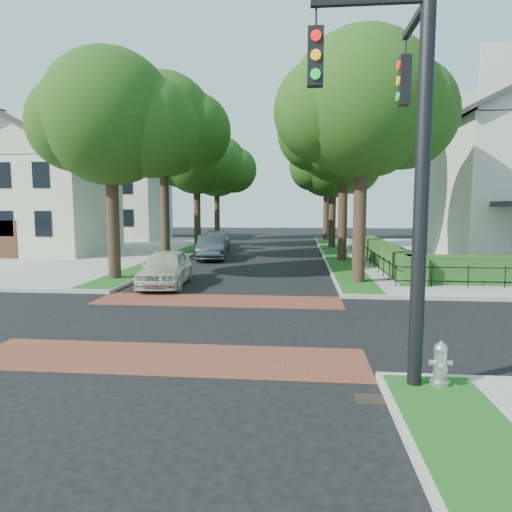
# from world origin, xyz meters

# --- Properties ---
(ground) EXTENTS (120.00, 120.00, 0.00)m
(ground) POSITION_xyz_m (0.00, 0.00, 0.00)
(ground) COLOR black
(ground) RESTS_ON ground
(sidewalk_nw) EXTENTS (30.00, 30.00, 0.15)m
(sidewalk_nw) POSITION_xyz_m (-19.50, 19.00, 0.07)
(sidewalk_nw) COLOR gray
(sidewalk_nw) RESTS_ON ground
(crosswalk_far) EXTENTS (9.00, 2.20, 0.01)m
(crosswalk_far) POSITION_xyz_m (0.00, 3.20, 0.01)
(crosswalk_far) COLOR brown
(crosswalk_far) RESTS_ON ground
(crosswalk_near) EXTENTS (9.00, 2.20, 0.01)m
(crosswalk_near) POSITION_xyz_m (0.00, -3.20, 0.01)
(crosswalk_near) COLOR brown
(crosswalk_near) RESTS_ON ground
(storm_drain) EXTENTS (0.65, 0.45, 0.01)m
(storm_drain) POSITION_xyz_m (4.30, -5.00, 0.01)
(storm_drain) COLOR black
(storm_drain) RESTS_ON ground
(grass_strip_ne) EXTENTS (1.60, 29.80, 0.02)m
(grass_strip_ne) POSITION_xyz_m (5.40, 19.10, 0.16)
(grass_strip_ne) COLOR #194F16
(grass_strip_ne) RESTS_ON sidewalk_ne
(grass_strip_nw) EXTENTS (1.60, 29.80, 0.02)m
(grass_strip_nw) POSITION_xyz_m (-5.40, 19.10, 0.16)
(grass_strip_nw) COLOR #194F16
(grass_strip_nw) RESTS_ON sidewalk_nw
(tree_right_near) EXTENTS (7.75, 6.67, 10.66)m
(tree_right_near) POSITION_xyz_m (5.60, 7.24, 7.63)
(tree_right_near) COLOR black
(tree_right_near) RESTS_ON sidewalk_ne
(tree_right_mid) EXTENTS (8.25, 7.09, 11.22)m
(tree_right_mid) POSITION_xyz_m (5.61, 15.25, 7.99)
(tree_right_mid) COLOR black
(tree_right_mid) RESTS_ON sidewalk_ne
(tree_right_far) EXTENTS (7.25, 6.23, 9.74)m
(tree_right_far) POSITION_xyz_m (5.60, 24.22, 6.91)
(tree_right_far) COLOR black
(tree_right_far) RESTS_ON sidewalk_ne
(tree_right_back) EXTENTS (7.50, 6.45, 10.20)m
(tree_right_back) POSITION_xyz_m (5.60, 33.23, 7.27)
(tree_right_back) COLOR black
(tree_right_back) RESTS_ON sidewalk_ne
(tree_left_near) EXTENTS (7.50, 6.45, 10.20)m
(tree_left_near) POSITION_xyz_m (-5.40, 7.23, 7.27)
(tree_left_near) COLOR black
(tree_left_near) RESTS_ON sidewalk_nw
(tree_left_mid) EXTENTS (8.00, 6.88, 11.48)m
(tree_left_mid) POSITION_xyz_m (-5.39, 15.24, 8.34)
(tree_left_mid) COLOR black
(tree_left_mid) RESTS_ON sidewalk_nw
(tree_left_far) EXTENTS (7.00, 6.02, 9.86)m
(tree_left_far) POSITION_xyz_m (-5.40, 24.22, 7.12)
(tree_left_far) COLOR black
(tree_left_far) RESTS_ON sidewalk_nw
(tree_left_back) EXTENTS (7.75, 6.66, 10.44)m
(tree_left_back) POSITION_xyz_m (-5.40, 33.24, 7.41)
(tree_left_back) COLOR black
(tree_left_back) RESTS_ON sidewalk_nw
(hedge_main_road) EXTENTS (1.00, 18.00, 1.20)m
(hedge_main_road) POSITION_xyz_m (7.70, 15.00, 0.75)
(hedge_main_road) COLOR #1D4317
(hedge_main_road) RESTS_ON sidewalk_ne
(fence_main_road) EXTENTS (0.06, 18.00, 0.90)m
(fence_main_road) POSITION_xyz_m (6.90, 15.00, 0.60)
(fence_main_road) COLOR black
(fence_main_road) RESTS_ON sidewalk_ne
(house_left_near) EXTENTS (10.00, 9.00, 10.14)m
(house_left_near) POSITION_xyz_m (-15.49, 17.99, 5.04)
(house_left_near) COLOR beige
(house_left_near) RESTS_ON sidewalk_nw
(house_left_far) EXTENTS (10.00, 9.00, 10.14)m
(house_left_far) POSITION_xyz_m (-15.49, 31.99, 5.04)
(house_left_far) COLOR silver
(house_left_far) RESTS_ON sidewalk_nw
(traffic_signal) EXTENTS (2.17, 2.00, 8.00)m
(traffic_signal) POSITION_xyz_m (4.89, -4.41, 4.71)
(traffic_signal) COLOR black
(traffic_signal) RESTS_ON sidewalk_se
(parked_car_front) EXTENTS (2.29, 4.78, 1.58)m
(parked_car_front) POSITION_xyz_m (-2.83, 6.09, 0.79)
(parked_car_front) COLOR beige
(parked_car_front) RESTS_ON ground
(parked_car_middle) EXTENTS (2.36, 5.09, 1.62)m
(parked_car_middle) POSITION_xyz_m (-2.76, 16.07, 0.81)
(parked_car_middle) COLOR #212A32
(parked_car_middle) RESTS_ON ground
(parked_car_rear) EXTENTS (2.22, 5.17, 1.48)m
(parked_car_rear) POSITION_xyz_m (-3.60, 20.98, 0.74)
(parked_car_rear) COLOR slate
(parked_car_rear) RESTS_ON ground
(fire_hydrant) EXTENTS (0.43, 0.42, 0.84)m
(fire_hydrant) POSITION_xyz_m (5.55, -4.61, 0.55)
(fire_hydrant) COLOR #A5A5A7
(fire_hydrant) RESTS_ON sidewalk_se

